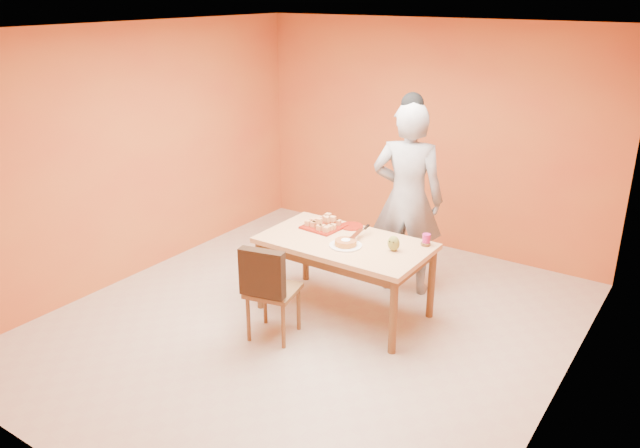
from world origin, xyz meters
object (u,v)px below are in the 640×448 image
Objects in this scene: person at (407,199)px; dining_chair at (272,289)px; magenta_glass at (426,240)px; sponge_cake at (346,243)px; dining_table at (345,250)px; pastry_platter at (324,227)px; checker_tin at (426,244)px; egg_ornament at (394,243)px; red_dinner_plate at (352,226)px.

dining_chair is at bearing 54.86° from person.
magenta_glass is at bearing 117.69° from person.
dining_table is at bearing 124.65° from sponge_cake.
checker_tin is at bearing 8.40° from pastry_platter.
pastry_platter is at bearing -170.19° from egg_ornament.
sponge_cake is 1.90× the size of magenta_glass.
egg_ornament is at bearing -123.20° from magenta_glass.
pastry_platter is 1.74× the size of sponge_cake.
person is 0.66m from magenta_glass.
pastry_platter is at bearing -171.60° from checker_tin.
dining_chair is 4.53× the size of sponge_cake.
sponge_cake is at bearing -143.69° from magenta_glass.
checker_tin is at bearing 34.80° from dining_chair.
person reaches higher than checker_tin.
magenta_glass is (0.19, 0.29, -0.02)m from egg_ornament.
egg_ornament is at bearing 20.44° from sponge_cake.
pastry_platter is 2.48× the size of egg_ornament.
red_dinner_plate is 0.82m from magenta_glass.
dining_chair is 3.94× the size of red_dinner_plate.
red_dinner_plate is at bearing 68.73° from dining_chair.
dining_table is 7.77× the size of sponge_cake.
dining_table is at bearing 57.23° from person.
sponge_cake is (0.07, -0.11, 0.13)m from dining_table.
checker_tin is (0.82, -0.02, 0.01)m from red_dinner_plate.
dining_chair is 1.15m from red_dinner_plate.
pastry_platter is 0.86m from egg_ornament.
red_dinner_plate is 0.50m from sponge_cake.
red_dinner_plate is at bearing 38.38° from pastry_platter.
checker_tin reaches higher than red_dinner_plate.
dining_chair reaches higher than sponge_cake.
checker_tin reaches higher than pastry_platter.
dining_table is 0.90m from person.
sponge_cake is 0.75m from checker_tin.
red_dinner_plate is at bearing 179.34° from magenta_glass.
sponge_cake is 0.45m from egg_ornament.
sponge_cake reaches higher than dining_table.
sponge_cake is 2.31× the size of checker_tin.
dining_table is 0.52m from egg_ornament.
dining_table is 0.80× the size of person.
person reaches higher than dining_chair.
dining_chair is (-0.30, -0.75, -0.18)m from dining_table.
pastry_platter is at bearing 147.14° from sponge_cake.
pastry_platter is at bearing 154.15° from dining_table.
sponge_cake is 1.43× the size of egg_ornament.
red_dinner_plate is (0.22, 0.17, -0.00)m from pastry_platter.
dining_chair is at bearing -98.22° from red_dinner_plate.
egg_ornament reaches higher than dining_table.
dining_chair reaches higher than dining_table.
red_dinner_plate is at bearing 115.18° from sponge_cake.
egg_ornament is (0.42, 0.16, 0.04)m from sponge_cake.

